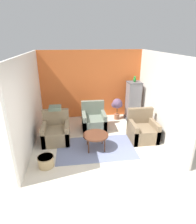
{
  "coord_description": "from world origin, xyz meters",
  "views": [
    {
      "loc": [
        -0.71,
        -3.28,
        2.96
      ],
      "look_at": [
        0.0,
        1.85,
        0.9
      ],
      "focal_mm": 30.0,
      "sensor_mm": 36.0,
      "label": 1
    }
  ],
  "objects_px": {
    "birdcage": "(133,101)",
    "potted_plant": "(117,105)",
    "armchair_left": "(56,132)",
    "armchair_right": "(142,130)",
    "parrot": "(135,79)",
    "wicker_basket": "(46,161)",
    "coffee_table": "(96,136)",
    "armchair_middle": "(94,121)"
  },
  "relations": [
    {
      "from": "birdcage",
      "to": "parrot",
      "type": "distance_m",
      "value": 0.84
    },
    {
      "from": "armchair_left",
      "to": "armchair_right",
      "type": "xyz_separation_m",
      "value": [
        2.63,
        -0.23,
        0.0
      ]
    },
    {
      "from": "coffee_table",
      "to": "birdcage",
      "type": "relative_size",
      "value": 0.49
    },
    {
      "from": "potted_plant",
      "to": "wicker_basket",
      "type": "relative_size",
      "value": 2.11
    },
    {
      "from": "coffee_table",
      "to": "armchair_middle",
      "type": "xyz_separation_m",
      "value": [
        0.09,
        1.27,
        -0.12
      ]
    },
    {
      "from": "coffee_table",
      "to": "armchair_left",
      "type": "height_order",
      "value": "armchair_left"
    },
    {
      "from": "armchair_right",
      "to": "armchair_middle",
      "type": "xyz_separation_m",
      "value": [
        -1.41,
        0.91,
        0.0
      ]
    },
    {
      "from": "armchair_right",
      "to": "parrot",
      "type": "xyz_separation_m",
      "value": [
        0.17,
        1.57,
        1.27
      ]
    },
    {
      "from": "armchair_left",
      "to": "birdcage",
      "type": "distance_m",
      "value": 3.13
    },
    {
      "from": "parrot",
      "to": "coffee_table",
      "type": "bearing_deg",
      "value": -131.1
    },
    {
      "from": "coffee_table",
      "to": "armchair_middle",
      "type": "distance_m",
      "value": 1.28
    },
    {
      "from": "coffee_table",
      "to": "armchair_left",
      "type": "relative_size",
      "value": 0.77
    },
    {
      "from": "parrot",
      "to": "wicker_basket",
      "type": "xyz_separation_m",
      "value": [
        -2.98,
        -2.55,
        -1.41
      ]
    },
    {
      "from": "armchair_right",
      "to": "birdcage",
      "type": "height_order",
      "value": "birdcage"
    },
    {
      "from": "birdcage",
      "to": "parrot",
      "type": "relative_size",
      "value": 6.65
    },
    {
      "from": "armchair_middle",
      "to": "wicker_basket",
      "type": "height_order",
      "value": "armchair_middle"
    },
    {
      "from": "potted_plant",
      "to": "wicker_basket",
      "type": "bearing_deg",
      "value": -132.51
    },
    {
      "from": "birdcage",
      "to": "potted_plant",
      "type": "bearing_deg",
      "value": 175.0
    },
    {
      "from": "coffee_table",
      "to": "potted_plant",
      "type": "bearing_deg",
      "value": 61.44
    },
    {
      "from": "armchair_right",
      "to": "potted_plant",
      "type": "distance_m",
      "value": 1.69
    },
    {
      "from": "armchair_middle",
      "to": "wicker_basket",
      "type": "relative_size",
      "value": 2.36
    },
    {
      "from": "birdcage",
      "to": "potted_plant",
      "type": "height_order",
      "value": "birdcage"
    },
    {
      "from": "coffee_table",
      "to": "armchair_left",
      "type": "xyz_separation_m",
      "value": [
        -1.13,
        0.59,
        -0.12
      ]
    },
    {
      "from": "armchair_right",
      "to": "armchair_left",
      "type": "bearing_deg",
      "value": 174.94
    },
    {
      "from": "armchair_middle",
      "to": "birdcage",
      "type": "distance_m",
      "value": 1.76
    },
    {
      "from": "coffee_table",
      "to": "parrot",
      "type": "bearing_deg",
      "value": 48.9
    },
    {
      "from": "armchair_left",
      "to": "birdcage",
      "type": "bearing_deg",
      "value": 25.37
    },
    {
      "from": "coffee_table",
      "to": "birdcage",
      "type": "distance_m",
      "value": 2.57
    },
    {
      "from": "coffee_table",
      "to": "parrot",
      "type": "distance_m",
      "value": 2.8
    },
    {
      "from": "coffee_table",
      "to": "wicker_basket",
      "type": "xyz_separation_m",
      "value": [
        -1.31,
        -0.63,
        -0.26
      ]
    },
    {
      "from": "armchair_left",
      "to": "armchair_right",
      "type": "bearing_deg",
      "value": -5.06
    },
    {
      "from": "wicker_basket",
      "to": "birdcage",
      "type": "bearing_deg",
      "value": 40.46
    },
    {
      "from": "armchair_middle",
      "to": "potted_plant",
      "type": "relative_size",
      "value": 1.12
    },
    {
      "from": "potted_plant",
      "to": "armchair_right",
      "type": "bearing_deg",
      "value": -75.18
    },
    {
      "from": "coffee_table",
      "to": "parrot",
      "type": "height_order",
      "value": "parrot"
    },
    {
      "from": "armchair_middle",
      "to": "birdcage",
      "type": "height_order",
      "value": "birdcage"
    },
    {
      "from": "coffee_table",
      "to": "armchair_left",
      "type": "bearing_deg",
      "value": 152.52
    },
    {
      "from": "parrot",
      "to": "armchair_right",
      "type": "bearing_deg",
      "value": -96.36
    },
    {
      "from": "coffee_table",
      "to": "armchair_middle",
      "type": "relative_size",
      "value": 0.77
    },
    {
      "from": "armchair_left",
      "to": "armchair_middle",
      "type": "distance_m",
      "value": 1.4
    },
    {
      "from": "armchair_right",
      "to": "potted_plant",
      "type": "xyz_separation_m",
      "value": [
        -0.43,
        1.62,
        0.28
      ]
    },
    {
      "from": "birdcage",
      "to": "armchair_right",
      "type": "bearing_deg",
      "value": -96.36
    }
  ]
}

